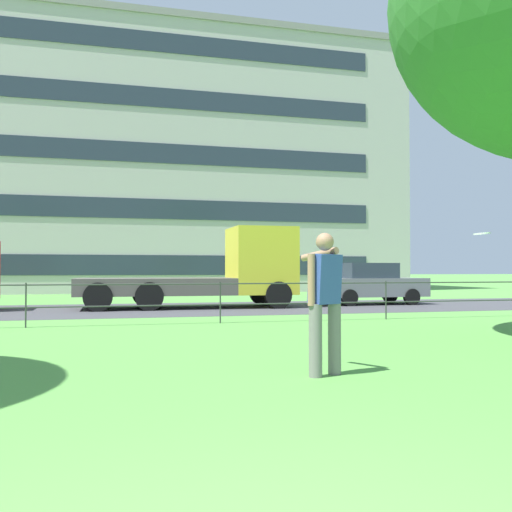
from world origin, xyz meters
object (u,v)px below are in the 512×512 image
(frisbee, at_px, (482,234))
(car_grey_left, at_px, (370,283))
(apartment_building_background, at_px, (98,164))
(flatbed_truck_far_right, at_px, (219,272))
(person_thrower, at_px, (324,298))

(frisbee, height_order, car_grey_left, frisbee)
(frisbee, bearing_deg, apartment_building_background, 101.72)
(frisbee, relative_size, apartment_building_background, 0.01)
(flatbed_truck_far_right, distance_m, apartment_building_background, 19.71)
(person_thrower, distance_m, frisbee, 3.78)
(car_grey_left, distance_m, apartment_building_background, 21.56)
(frisbee, height_order, apartment_building_background, apartment_building_background)
(flatbed_truck_far_right, relative_size, car_grey_left, 1.82)
(apartment_building_background, bearing_deg, car_grey_left, -60.92)
(flatbed_truck_far_right, height_order, apartment_building_background, apartment_building_background)
(person_thrower, relative_size, flatbed_truck_far_right, 0.24)
(person_thrower, xyz_separation_m, frisbee, (3.33, 1.52, 0.94))
(flatbed_truck_far_right, xyz_separation_m, car_grey_left, (5.77, 0.30, -0.44))
(frisbee, distance_m, flatbed_truck_far_right, 11.70)
(car_grey_left, height_order, apartment_building_background, apartment_building_background)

